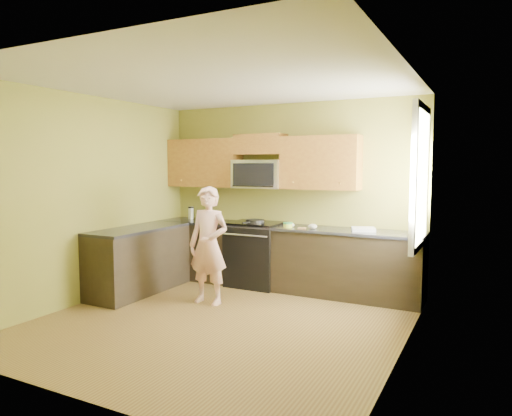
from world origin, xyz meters
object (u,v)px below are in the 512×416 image
Objects in this scene: stove at (256,254)px; travel_mug at (191,219)px; woman at (209,245)px; microwave at (259,188)px; frying_pan at (255,224)px; butter_tub at (288,228)px.

stove is 4.77× the size of travel_mug.
stove is at bearing 82.87° from woman.
travel_mug is at bearing 131.96° from woman.
microwave is at bearing -0.29° from travel_mug.
travel_mug is (-1.12, 1.22, 0.16)m from woman.
butter_tub is at bearing 11.02° from frying_pan.
microwave is at bearing 90.00° from stove.
woman is at bearing -95.79° from microwave.
woman is 11.75× the size of butter_tub.
microwave is at bearing 83.52° from woman.
butter_tub is (0.70, 0.96, 0.16)m from woman.
butter_tub is (0.51, 0.02, -0.03)m from frying_pan.
butter_tub is (0.58, -0.13, 0.45)m from stove.
frying_pan is 1.35m from travel_mug.
microwave is at bearing 113.03° from frying_pan.
stove is 0.63× the size of woman.
microwave is 3.82× the size of travel_mug.
microwave reaches higher than frying_pan.
stove is 0.98m from microwave.
frying_pan is (0.07, -0.15, 0.47)m from stove.
microwave is at bearing 156.25° from butter_tub.
woman is (-0.12, -1.21, -0.69)m from microwave.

